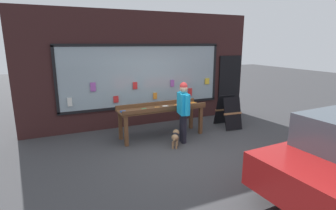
# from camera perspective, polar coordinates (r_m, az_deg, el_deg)

# --- Properties ---
(ground_plane) EXTENTS (40.00, 40.00, 0.00)m
(ground_plane) POSITION_cam_1_polar(r_m,az_deg,el_deg) (6.45, 2.29, -9.74)
(ground_plane) COLOR #38383A
(shopfront_facade) EXTENTS (7.28, 0.29, 3.46)m
(shopfront_facade) POSITION_cam_1_polar(r_m,az_deg,el_deg) (8.20, -4.80, 7.54)
(shopfront_facade) COLOR #331919
(shopfront_facade) RESTS_ON ground_plane
(display_table_main) EXTENTS (2.39, 0.75, 0.92)m
(display_table_main) POSITION_cam_1_polar(r_m,az_deg,el_deg) (7.13, -1.42, -1.23)
(display_table_main) COLOR brown
(display_table_main) RESTS_ON ground_plane
(person_browsing) EXTENTS (0.28, 0.63, 1.58)m
(person_browsing) POSITION_cam_1_polar(r_m,az_deg,el_deg) (6.68, 3.35, -0.72)
(person_browsing) COLOR black
(person_browsing) RESTS_ON ground_plane
(small_dog) EXTENTS (0.36, 0.47, 0.39)m
(small_dog) POSITION_cam_1_polar(r_m,az_deg,el_deg) (6.54, 1.60, -6.82)
(small_dog) COLOR #99724C
(small_dog) RESTS_ON ground_plane
(sandwich_board_sign) EXTENTS (0.63, 0.83, 0.95)m
(sandwich_board_sign) POSITION_cam_1_polar(r_m,az_deg,el_deg) (8.22, 12.95, -1.38)
(sandwich_board_sign) COLOR black
(sandwich_board_sign) RESTS_ON ground_plane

